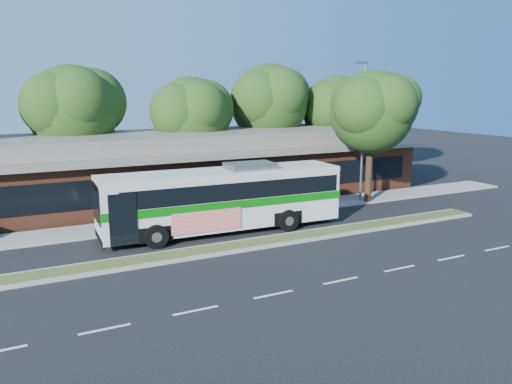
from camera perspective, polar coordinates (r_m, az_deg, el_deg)
ground at (r=24.04m, az=2.58°, el=-6.15°), size 120.00×120.00×0.00m
median_strip at (r=24.51m, az=1.90°, el=-5.60°), size 26.00×1.10×0.15m
sidewalk at (r=29.55m, az=-3.49°, el=-2.64°), size 44.00×2.60×0.12m
plaza_building at (r=35.19m, az=-7.78°, el=3.02°), size 33.20×11.20×4.45m
lamp_post at (r=33.34m, az=12.09°, el=7.20°), size 0.93×0.18×9.07m
tree_bg_b at (r=36.41m, az=-19.56°, el=9.10°), size 6.69×6.00×9.00m
tree_bg_c at (r=37.33m, az=-6.95°, el=8.87°), size 6.24×5.60×8.26m
tree_bg_d at (r=41.12m, az=1.95°, el=10.35°), size 6.91×6.20×9.37m
tree_bg_e at (r=43.49m, az=9.61°, el=9.37°), size 6.47×5.80×8.50m
tree_bg_f at (r=48.03m, az=14.79°, el=9.73°), size 6.69×6.00×8.92m
transit_bus at (r=25.93m, az=-3.70°, el=-0.31°), size 12.76×3.28×3.56m
sidewalk_tree at (r=33.28m, az=13.45°, el=9.08°), size 5.89×5.28×8.56m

